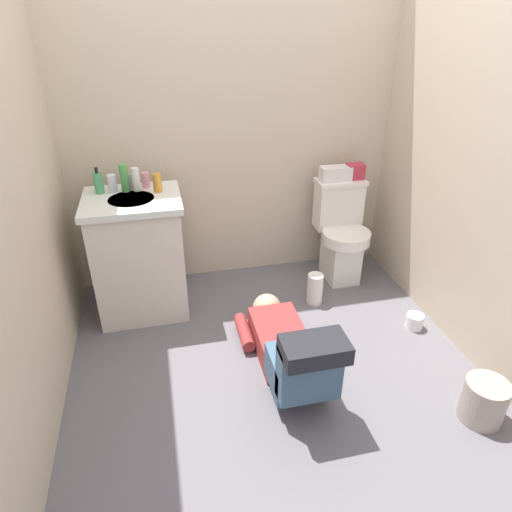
{
  "coord_description": "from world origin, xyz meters",
  "views": [
    {
      "loc": [
        -0.54,
        -2.04,
        1.85
      ],
      "look_at": [
        0.02,
        0.41,
        0.45
      ],
      "focal_mm": 31.58,
      "sensor_mm": 36.0,
      "label": 1
    }
  ],
  "objects_px": {
    "person_plumber": "(289,348)",
    "bottle_amber": "(157,183)",
    "toilet": "(341,233)",
    "bottle_green": "(124,178)",
    "soap_dispenser": "(98,183)",
    "toilet_paper_roll": "(414,321)",
    "trash_can": "(484,401)",
    "tissue_box": "(336,174)",
    "bottle_pink": "(146,180)",
    "vanity_cabinet": "(139,254)",
    "paper_towel_roll": "(315,289)",
    "bottle_white": "(136,179)",
    "bottle_clear": "(112,184)",
    "faucet": "(130,182)",
    "toiletry_bag": "(355,171)"
  },
  "relations": [
    {
      "from": "soap_dispenser",
      "to": "bottle_pink",
      "type": "distance_m",
      "value": 0.29
    },
    {
      "from": "bottle_amber",
      "to": "trash_can",
      "type": "distance_m",
      "value": 2.2
    },
    {
      "from": "bottle_green",
      "to": "soap_dispenser",
      "type": "bearing_deg",
      "value": 178.21
    },
    {
      "from": "toilet",
      "to": "bottle_amber",
      "type": "xyz_separation_m",
      "value": [
        -1.3,
        -0.05,
        0.51
      ]
    },
    {
      "from": "vanity_cabinet",
      "to": "faucet",
      "type": "distance_m",
      "value": 0.47
    },
    {
      "from": "person_plumber",
      "to": "bottle_green",
      "type": "height_order",
      "value": "bottle_green"
    },
    {
      "from": "faucet",
      "to": "trash_can",
      "type": "bearing_deg",
      "value": -42.7
    },
    {
      "from": "toiletry_bag",
      "to": "bottle_white",
      "type": "bearing_deg",
      "value": -176.77
    },
    {
      "from": "tissue_box",
      "to": "soap_dispenser",
      "type": "relative_size",
      "value": 1.33
    },
    {
      "from": "person_plumber",
      "to": "bottle_amber",
      "type": "xyz_separation_m",
      "value": [
        -0.62,
        0.91,
        0.7
      ]
    },
    {
      "from": "faucet",
      "to": "bottle_clear",
      "type": "distance_m",
      "value": 0.11
    },
    {
      "from": "bottle_white",
      "to": "paper_towel_roll",
      "type": "relative_size",
      "value": 0.66
    },
    {
      "from": "bottle_green",
      "to": "trash_can",
      "type": "relative_size",
      "value": 0.76
    },
    {
      "from": "bottle_clear",
      "to": "toilet_paper_roll",
      "type": "distance_m",
      "value": 2.13
    },
    {
      "from": "person_plumber",
      "to": "trash_can",
      "type": "relative_size",
      "value": 4.6
    },
    {
      "from": "soap_dispenser",
      "to": "bottle_pink",
      "type": "relative_size",
      "value": 1.64
    },
    {
      "from": "soap_dispenser",
      "to": "trash_can",
      "type": "height_order",
      "value": "soap_dispenser"
    },
    {
      "from": "toiletry_bag",
      "to": "bottle_pink",
      "type": "xyz_separation_m",
      "value": [
        -1.47,
        -0.04,
        0.07
      ]
    },
    {
      "from": "trash_can",
      "to": "paper_towel_roll",
      "type": "distance_m",
      "value": 1.26
    },
    {
      "from": "soap_dispenser",
      "to": "bottle_clear",
      "type": "bearing_deg",
      "value": -3.15
    },
    {
      "from": "toilet",
      "to": "toilet_paper_roll",
      "type": "bearing_deg",
      "value": -72.05
    },
    {
      "from": "tissue_box",
      "to": "toilet",
      "type": "bearing_deg",
      "value": -63.57
    },
    {
      "from": "vanity_cabinet",
      "to": "bottle_pink",
      "type": "height_order",
      "value": "bottle_pink"
    },
    {
      "from": "vanity_cabinet",
      "to": "soap_dispenser",
      "type": "bearing_deg",
      "value": 147.65
    },
    {
      "from": "tissue_box",
      "to": "bottle_amber",
      "type": "height_order",
      "value": "bottle_amber"
    },
    {
      "from": "person_plumber",
      "to": "tissue_box",
      "type": "relative_size",
      "value": 4.84
    },
    {
      "from": "toilet",
      "to": "bottle_green",
      "type": "relative_size",
      "value": 4.27
    },
    {
      "from": "soap_dispenser",
      "to": "toilet_paper_roll",
      "type": "bearing_deg",
      "value": -21.67
    },
    {
      "from": "toilet",
      "to": "tissue_box",
      "type": "height_order",
      "value": "tissue_box"
    },
    {
      "from": "toilet",
      "to": "person_plumber",
      "type": "height_order",
      "value": "toilet"
    },
    {
      "from": "soap_dispenser",
      "to": "person_plumber",
      "type": "bearing_deg",
      "value": -44.77
    },
    {
      "from": "faucet",
      "to": "toilet_paper_roll",
      "type": "bearing_deg",
      "value": -24.39
    },
    {
      "from": "bottle_green",
      "to": "bottle_pink",
      "type": "bearing_deg",
      "value": 18.37
    },
    {
      "from": "toilet_paper_roll",
      "to": "toilet",
      "type": "bearing_deg",
      "value": 107.95
    },
    {
      "from": "tissue_box",
      "to": "bottle_amber",
      "type": "bearing_deg",
      "value": -173.79
    },
    {
      "from": "person_plumber",
      "to": "tissue_box",
      "type": "distance_m",
      "value": 1.37
    },
    {
      "from": "bottle_amber",
      "to": "bottle_pink",
      "type": "bearing_deg",
      "value": 126.85
    },
    {
      "from": "tissue_box",
      "to": "paper_towel_roll",
      "type": "distance_m",
      "value": 0.84
    },
    {
      "from": "paper_towel_roll",
      "to": "toilet_paper_roll",
      "type": "relative_size",
      "value": 2.05
    },
    {
      "from": "toilet",
      "to": "trash_can",
      "type": "distance_m",
      "value": 1.52
    },
    {
      "from": "bottle_clear",
      "to": "paper_towel_roll",
      "type": "xyz_separation_m",
      "value": [
        1.27,
        -0.33,
        -0.76
      ]
    },
    {
      "from": "vanity_cabinet",
      "to": "paper_towel_roll",
      "type": "bearing_deg",
      "value": -10.27
    },
    {
      "from": "person_plumber",
      "to": "toilet_paper_roll",
      "type": "distance_m",
      "value": 0.96
    },
    {
      "from": "vanity_cabinet",
      "to": "trash_can",
      "type": "distance_m",
      "value": 2.17
    },
    {
      "from": "soap_dispenser",
      "to": "bottle_white",
      "type": "bearing_deg",
      "value": -2.04
    },
    {
      "from": "vanity_cabinet",
      "to": "trash_can",
      "type": "xyz_separation_m",
      "value": [
        1.65,
        -1.38,
        -0.3
      ]
    },
    {
      "from": "toilet",
      "to": "soap_dispenser",
      "type": "xyz_separation_m",
      "value": [
        -1.66,
        0.01,
        0.52
      ]
    },
    {
      "from": "vanity_cabinet",
      "to": "tissue_box",
      "type": "height_order",
      "value": "tissue_box"
    },
    {
      "from": "bottle_clear",
      "to": "trash_can",
      "type": "height_order",
      "value": "bottle_clear"
    },
    {
      "from": "vanity_cabinet",
      "to": "bottle_white",
      "type": "xyz_separation_m",
      "value": [
        0.04,
        0.11,
        0.47
      ]
    }
  ]
}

